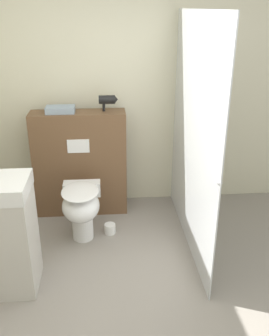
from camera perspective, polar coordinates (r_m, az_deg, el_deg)
name	(u,v)px	position (r m, az deg, el deg)	size (l,w,h in m)	color
ground_plane	(125,329)	(2.87, -1.50, -23.30)	(12.00, 12.00, 0.00)	gray
wall_back	(113,93)	(4.04, -3.32, 11.37)	(8.00, 0.06, 2.50)	beige
partition_panel	(80,163)	(4.01, -8.24, 0.70)	(0.97, 0.28, 1.12)	brown
shower_glass	(193,137)	(3.32, 8.85, 4.63)	(0.04, 1.73, 2.07)	silver
toilet	(81,207)	(3.56, -8.11, -5.85)	(0.36, 0.56, 0.56)	white
hair_drier	(108,100)	(3.81, -4.10, 10.31)	(0.19, 0.09, 0.16)	black
folded_towel	(60,110)	(3.83, -11.24, 8.74)	(0.28, 0.16, 0.07)	#8C9EAD
spare_toilet_roll	(110,229)	(3.79, -3.76, -9.20)	(0.11, 0.11, 0.10)	white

